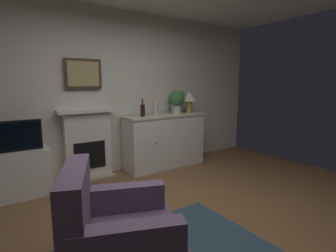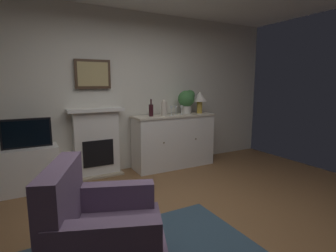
{
  "view_description": "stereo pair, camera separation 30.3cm",
  "coord_description": "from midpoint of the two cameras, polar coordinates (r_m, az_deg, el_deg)",
  "views": [
    {
      "loc": [
        -1.64,
        -1.91,
        1.49
      ],
      "look_at": [
        0.05,
        0.56,
        1.0
      ],
      "focal_mm": 27.97,
      "sensor_mm": 36.0,
      "label": 1
    },
    {
      "loc": [
        -1.38,
        -2.07,
        1.49
      ],
      "look_at": [
        0.05,
        0.56,
        1.0
      ],
      "focal_mm": 27.97,
      "sensor_mm": 36.0,
      "label": 2
    }
  ],
  "objects": [
    {
      "name": "wall_rear",
      "position": [
        4.47,
        -14.67,
        7.04
      ],
      "size": [
        6.23,
        0.06,
        2.67
      ],
      "primitive_type": "cube",
      "color": "silver",
      "rests_on": "ground_plane"
    },
    {
      "name": "vase_decorative",
      "position": [
        4.45,
        -4.69,
        3.97
      ],
      "size": [
        0.11,
        0.11,
        0.28
      ],
      "color": "beige",
      "rests_on": "sideboard_cabinet"
    },
    {
      "name": "framed_picture",
      "position": [
        4.26,
        -19.98,
        10.63
      ],
      "size": [
        0.55,
        0.04,
        0.45
      ],
      "color": "#473323"
    },
    {
      "name": "potted_plant_small",
      "position": [
        4.79,
        0.13,
        5.79
      ],
      "size": [
        0.3,
        0.3,
        0.43
      ],
      "color": "beige",
      "rests_on": "sideboard_cabinet"
    },
    {
      "name": "armchair",
      "position": [
        2.14,
        -15.65,
        -22.25
      ],
      "size": [
        1.03,
        1.0,
        0.92
      ],
      "color": "#604C66",
      "rests_on": "ground_plane"
    },
    {
      "name": "table_lamp",
      "position": [
        4.9,
        2.87,
        6.12
      ],
      "size": [
        0.26,
        0.26,
        0.4
      ],
      "color": "#B79338",
      "rests_on": "sideboard_cabinet"
    },
    {
      "name": "wine_bottle",
      "position": [
        4.4,
        -7.53,
        3.44
      ],
      "size": [
        0.08,
        0.08,
        0.29
      ],
      "color": "#331419",
      "rests_on": "sideboard_cabinet"
    },
    {
      "name": "wine_glass_right",
      "position": [
        4.66,
        -0.98,
        4.03
      ],
      "size": [
        0.07,
        0.07,
        0.16
      ],
      "color": "silver",
      "rests_on": "sideboard_cabinet"
    },
    {
      "name": "fireplace_unit",
      "position": [
        4.32,
        -19.03,
        -3.8
      ],
      "size": [
        0.87,
        0.3,
        1.1
      ],
      "color": "white",
      "rests_on": "ground_plane"
    },
    {
      "name": "wine_glass_left",
      "position": [
        4.52,
        -3.11,
        3.85
      ],
      "size": [
        0.07,
        0.07,
        0.16
      ],
      "color": "silver",
      "rests_on": "sideboard_cabinet"
    },
    {
      "name": "wine_glass_center",
      "position": [
        4.61,
        -2.15,
        3.96
      ],
      "size": [
        0.07,
        0.07,
        0.16
      ],
      "color": "silver",
      "rests_on": "sideboard_cabinet"
    },
    {
      "name": "tv_set",
      "position": [
        3.95,
        -32.26,
        -1.9
      ],
      "size": [
        0.62,
        0.07,
        0.4
      ],
      "color": "black",
      "rests_on": "tv_cabinet"
    },
    {
      "name": "ground_plane",
      "position": [
        2.94,
        2.59,
        -22.37
      ],
      "size": [
        6.23,
        4.48,
        0.1
      ],
      "primitive_type": "cube",
      "color": "brown",
      "rests_on": "ground"
    },
    {
      "name": "sideboard_cabinet",
      "position": [
        4.69,
        -2.59,
        -3.25
      ],
      "size": [
        1.48,
        0.49,
        0.94
      ],
      "color": "white",
      "rests_on": "ground_plane"
    },
    {
      "name": "tv_cabinet",
      "position": [
        4.09,
        -31.65,
        -8.89
      ],
      "size": [
        0.75,
        0.42,
        0.62
      ],
      "color": "white",
      "rests_on": "ground_plane"
    }
  ]
}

